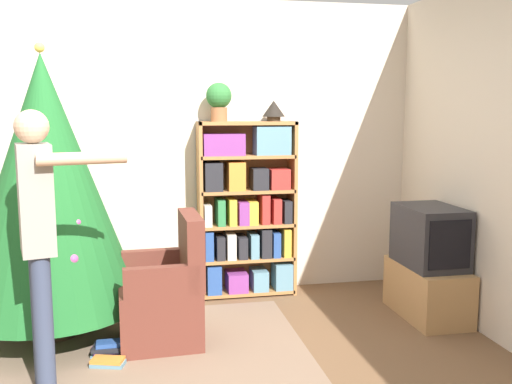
{
  "coord_description": "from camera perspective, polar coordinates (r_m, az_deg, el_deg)",
  "views": [
    {
      "loc": [
        -0.2,
        -3.24,
        1.64
      ],
      "look_at": [
        0.62,
        0.81,
        1.05
      ],
      "focal_mm": 40.0,
      "sensor_mm": 36.0,
      "label": 1
    }
  ],
  "objects": [
    {
      "name": "tv_stand",
      "position": [
        4.83,
        16.77,
        -9.45
      ],
      "size": [
        0.42,
        0.77,
        0.42
      ],
      "color": "tan",
      "rests_on": "ground_plane"
    },
    {
      "name": "book_pile_near_tree",
      "position": [
        4.13,
        -14.56,
        -14.92
      ],
      "size": [
        0.23,
        0.19,
        0.1
      ],
      "color": "#5B899E",
      "rests_on": "ground_plane"
    },
    {
      "name": "christmas_tree",
      "position": [
        4.33,
        -20.2,
        0.8
      ],
      "size": [
        1.3,
        1.3,
        2.11
      ],
      "color": "#4C3323",
      "rests_on": "ground_plane"
    },
    {
      "name": "bookshelf",
      "position": [
        5.04,
        -0.93,
        -1.81
      ],
      "size": [
        0.86,
        0.27,
        1.55
      ],
      "color": "#A8703D",
      "rests_on": "ground_plane"
    },
    {
      "name": "book_pile_by_chair",
      "position": [
        3.97,
        -14.6,
        -16.15
      ],
      "size": [
        0.23,
        0.16,
        0.05
      ],
      "color": "#5B899E",
      "rests_on": "ground_plane"
    },
    {
      "name": "table_lamp",
      "position": [
        5.02,
        1.78,
        8.24
      ],
      "size": [
        0.2,
        0.2,
        0.18
      ],
      "color": "#473828",
      "rests_on": "bookshelf"
    },
    {
      "name": "wall_back",
      "position": [
        5.11,
        -9.22,
        4.21
      ],
      "size": [
        8.0,
        0.1,
        2.6
      ],
      "color": "beige",
      "rests_on": "ground_plane"
    },
    {
      "name": "television",
      "position": [
        4.71,
        17.01,
        -4.25
      ],
      "size": [
        0.41,
        0.6,
        0.47
      ],
      "color": "#28282D",
      "rests_on": "tv_stand"
    },
    {
      "name": "armchair",
      "position": [
        4.17,
        -9.03,
        -10.42
      ],
      "size": [
        0.59,
        0.58,
        0.92
      ],
      "rotation": [
        0.0,
        0.0,
        -1.53
      ],
      "color": "brown",
      "rests_on": "ground_plane"
    },
    {
      "name": "area_rug",
      "position": [
        4.02,
        -14.53,
        -16.16
      ],
      "size": [
        2.69,
        1.94,
        0.01
      ],
      "color": "#7F6651",
      "rests_on": "ground_plane"
    },
    {
      "name": "game_remote",
      "position": [
        4.51,
        16.86,
        -7.73
      ],
      "size": [
        0.04,
        0.12,
        0.02
      ],
      "color": "white",
      "rests_on": "tv_stand"
    },
    {
      "name": "standing_person",
      "position": [
        3.5,
        -20.89,
        -3.33
      ],
      "size": [
        0.69,
        0.46,
        1.65
      ],
      "rotation": [
        0.0,
        0.0,
        -1.34
      ],
      "color": "#38425B",
      "rests_on": "ground_plane"
    },
    {
      "name": "potted_plant",
      "position": [
        4.93,
        -3.73,
        9.26
      ],
      "size": [
        0.22,
        0.22,
        0.33
      ],
      "color": "#935B38",
      "rests_on": "bookshelf"
    }
  ]
}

